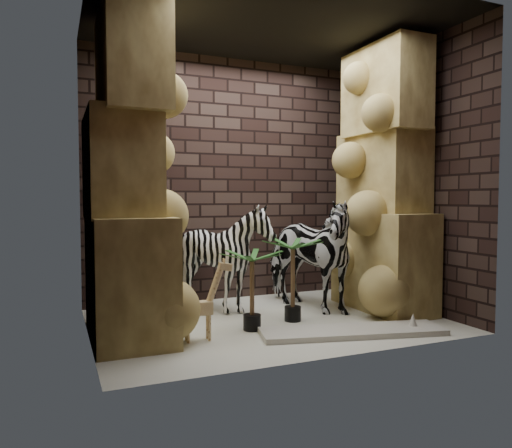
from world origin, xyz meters
name	(u,v)px	position (x,y,z in m)	size (l,w,h in m)	color
floor	(269,321)	(0.00, 0.00, 0.00)	(3.50, 3.50, 0.00)	beige
ceiling	(269,24)	(0.00, 0.00, 3.00)	(3.50, 3.50, 0.00)	black
wall_back	(228,179)	(0.00, 1.25, 1.50)	(3.50, 3.50, 0.00)	black
wall_front	(335,167)	(0.00, -1.25, 1.50)	(3.50, 3.50, 0.00)	black
wall_left	(86,171)	(-1.75, 0.00, 1.50)	(3.00, 3.00, 0.00)	black
wall_right	(407,178)	(1.75, 0.00, 1.50)	(3.00, 3.00, 0.00)	black
rock_pillar_left	(127,172)	(-1.40, 0.00, 1.50)	(0.68, 1.30, 3.00)	#E3D07C
rock_pillar_right	(384,177)	(1.42, 0.00, 1.50)	(0.58, 1.25, 3.00)	#E3D07C
zebra_right	(305,245)	(0.59, 0.31, 0.73)	(0.67, 1.24, 1.47)	white
zebra_left	(224,263)	(-0.29, 0.56, 0.54)	(0.97, 1.20, 1.09)	white
giraffe_toy	(198,299)	(-0.86, -0.40, 0.37)	(0.38, 0.13, 0.74)	beige
palm_front	(293,280)	(0.23, -0.09, 0.43)	(0.36, 0.36, 0.86)	#144A14
palm_back	(252,290)	(-0.29, -0.25, 0.39)	(0.36, 0.36, 0.78)	#144A14
surfboard	(353,331)	(0.52, -0.74, 0.03)	(1.72, 0.42, 0.05)	silver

